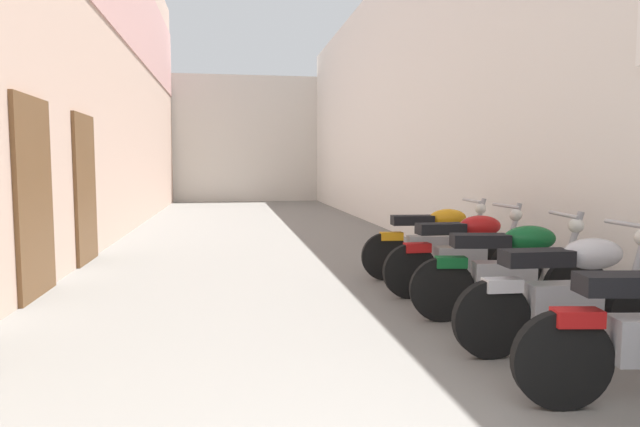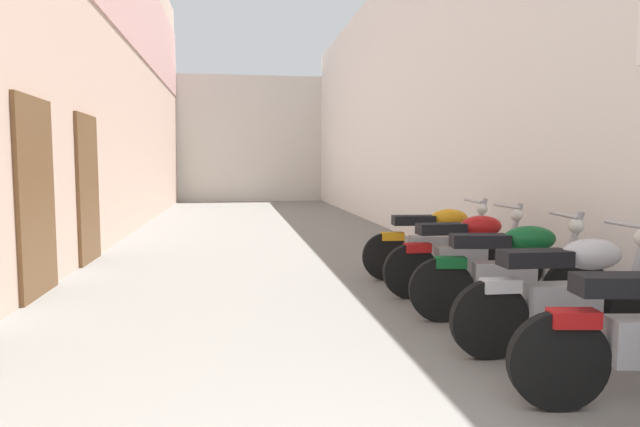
# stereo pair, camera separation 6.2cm
# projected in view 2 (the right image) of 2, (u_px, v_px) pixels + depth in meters

# --- Properties ---
(ground_plane) EXTENTS (37.17, 37.17, 0.00)m
(ground_plane) POSITION_uv_depth(u_px,v_px,m) (272.00, 249.00, 9.56)
(ground_plane) COLOR slate
(building_left) EXTENTS (0.45, 21.17, 7.22)m
(building_left) POSITION_uv_depth(u_px,v_px,m) (108.00, 51.00, 10.69)
(building_left) COLOR beige
(building_left) RESTS_ON ground
(building_right) EXTENTS (0.45, 21.17, 5.71)m
(building_right) POSITION_uv_depth(u_px,v_px,m) (408.00, 98.00, 11.73)
(building_right) COLOR silver
(building_right) RESTS_ON ground
(building_far_end) EXTENTS (8.64, 2.00, 4.93)m
(building_far_end) POSITION_uv_depth(u_px,v_px,m) (250.00, 140.00, 22.71)
(building_far_end) COLOR beige
(building_far_end) RESTS_ON ground
(motorcycle_third) EXTENTS (1.85, 0.58, 1.04)m
(motorcycle_third) POSITION_uv_depth(u_px,v_px,m) (569.00, 291.00, 4.21)
(motorcycle_third) COLOR black
(motorcycle_third) RESTS_ON ground
(motorcycle_fourth) EXTENTS (1.84, 0.58, 1.04)m
(motorcycle_fourth) POSITION_uv_depth(u_px,v_px,m) (510.00, 269.00, 5.12)
(motorcycle_fourth) COLOR black
(motorcycle_fourth) RESTS_ON ground
(motorcycle_fifth) EXTENTS (1.85, 0.58, 1.04)m
(motorcycle_fifth) POSITION_uv_depth(u_px,v_px,m) (466.00, 252.00, 6.10)
(motorcycle_fifth) COLOR black
(motorcycle_fifth) RESTS_ON ground
(motorcycle_sixth) EXTENTS (1.85, 0.58, 1.04)m
(motorcycle_sixth) POSITION_uv_depth(u_px,v_px,m) (435.00, 240.00, 7.02)
(motorcycle_sixth) COLOR black
(motorcycle_sixth) RESTS_ON ground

